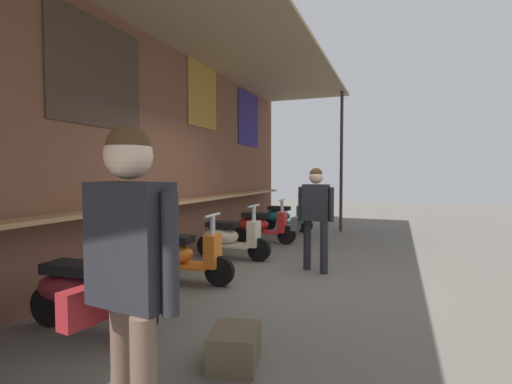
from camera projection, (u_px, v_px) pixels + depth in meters
The scene contains 10 objects.
ground_plane at pixel (273, 276), 5.57m from camera, with size 31.63×31.63×0.00m, color #605B54.
market_stall_facade at pixel (164, 135), 6.12m from camera, with size 11.29×2.57×3.86m.
scooter_maroon at pixel (84, 291), 3.61m from camera, with size 0.48×1.40×0.97m.
scooter_orange at pixel (181, 255), 5.21m from camera, with size 0.48×1.40×0.97m.
scooter_cream at pixel (229, 237), 6.68m from camera, with size 0.46×1.40×0.97m.
scooter_red at pixel (260, 225), 8.21m from camera, with size 0.49×1.40×0.97m.
scooter_teal at pixel (283, 217), 9.86m from camera, with size 0.49×1.40×0.97m.
shopper_with_handbag at pixel (128, 262), 1.85m from camera, with size 0.32×0.68×1.74m.
shopper_browsing at pixel (315, 209), 5.78m from camera, with size 0.28×0.64×1.59m.
merchandise_crate at pixel (235, 347), 2.96m from camera, with size 0.45×0.36×0.28m, color brown.
Camera 1 is at (-5.24, -1.71, 1.50)m, focal length 26.51 mm.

